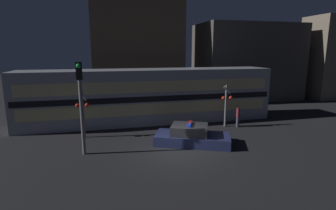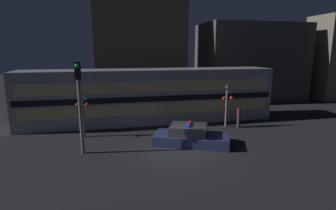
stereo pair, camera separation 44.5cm
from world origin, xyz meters
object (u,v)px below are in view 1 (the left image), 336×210
(pedestrian, at_px, (238,116))
(traffic_light_corner, at_px, (81,99))
(train, at_px, (149,96))
(crossing_signal_near, at_px, (226,103))
(police_car, at_px, (192,136))

(pedestrian, relative_size, traffic_light_corner, 0.33)
(train, bearing_deg, crossing_signal_near, -28.62)
(crossing_signal_near, distance_m, traffic_light_corner, 10.38)
(police_car, bearing_deg, traffic_light_corner, -155.22)
(train, bearing_deg, traffic_light_corner, -128.47)
(train, xyz_separation_m, pedestrian, (6.04, -3.13, -1.25))
(police_car, relative_size, pedestrian, 2.99)
(train, xyz_separation_m, crossing_signal_near, (5.20, -2.84, -0.29))
(train, height_order, police_car, train)
(police_car, distance_m, traffic_light_corner, 6.70)
(train, xyz_separation_m, traffic_light_corner, (-4.66, -5.86, 0.95))
(traffic_light_corner, bearing_deg, crossing_signal_near, 17.07)
(train, height_order, traffic_light_corner, traffic_light_corner)
(crossing_signal_near, relative_size, traffic_light_corner, 0.63)
(pedestrian, xyz_separation_m, crossing_signal_near, (-0.85, 0.29, 0.95))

